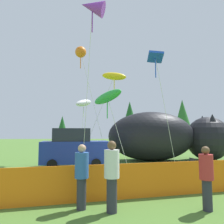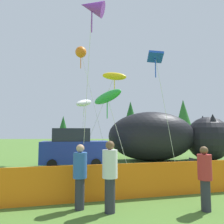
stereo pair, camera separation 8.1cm
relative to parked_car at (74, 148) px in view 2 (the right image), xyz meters
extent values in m
plane|color=#4C752D|center=(2.81, -2.72, -1.10)|extent=(120.00, 120.00, 0.00)
cube|color=navy|center=(0.04, 0.01, -0.22)|extent=(4.12, 2.13, 1.29)
cube|color=#1E232D|center=(-0.15, -0.02, 0.81)|extent=(2.34, 1.80, 0.78)
cylinder|color=black|center=(1.17, 0.97, -0.82)|extent=(0.58, 0.30, 0.56)
cylinder|color=black|center=(1.36, -0.68, -0.82)|extent=(0.58, 0.30, 0.56)
cylinder|color=black|center=(-1.27, 0.69, -0.82)|extent=(0.58, 0.30, 0.56)
cylinder|color=black|center=(-1.08, -0.96, -0.82)|extent=(0.58, 0.30, 0.56)
cube|color=black|center=(6.07, -3.45, -0.64)|extent=(0.56, 0.56, 0.03)
cube|color=black|center=(5.84, -3.49, -0.42)|extent=(0.12, 0.45, 0.43)
cylinder|color=#A5A5AD|center=(6.23, -3.21, -0.87)|extent=(0.02, 0.02, 0.47)
cylinder|color=#A5A5AD|center=(6.30, -3.61, -0.87)|extent=(0.02, 0.02, 0.47)
cylinder|color=#A5A5AD|center=(5.83, -3.29, -0.87)|extent=(0.02, 0.02, 0.47)
cylinder|color=#A5A5AD|center=(5.91, -3.69, -0.87)|extent=(0.02, 0.02, 0.47)
ellipsoid|color=black|center=(5.28, 2.60, 0.68)|extent=(6.38, 3.65, 3.58)
ellipsoid|color=white|center=(5.28, 2.60, -0.12)|extent=(4.09, 2.73, 1.61)
sphere|color=black|center=(9.52, 2.64, 0.51)|extent=(3.22, 3.22, 3.22)
cone|color=black|center=(9.52, 3.45, 1.79)|extent=(0.90, 0.90, 0.97)
cone|color=black|center=(9.52, 1.84, 1.79)|extent=(0.90, 0.90, 0.97)
cube|color=orange|center=(3.00, -6.38, -0.56)|extent=(9.43, 2.11, 1.08)
cylinder|color=#2D2D38|center=(2.05, -7.61, -0.67)|extent=(0.27, 0.27, 0.87)
cylinder|color=silver|center=(2.05, -7.61, 0.13)|extent=(0.40, 0.40, 0.73)
sphere|color=brown|center=(2.05, -7.61, 0.62)|extent=(0.24, 0.24, 0.24)
cylinder|color=#2D2D38|center=(4.59, -7.56, -0.70)|extent=(0.25, 0.25, 0.80)
cylinder|color=#B72D2D|center=(4.59, -7.56, 0.03)|extent=(0.37, 0.37, 0.67)
sphere|color=brown|center=(4.59, -7.56, 0.47)|extent=(0.22, 0.22, 0.22)
cylinder|color=#2D2D38|center=(1.24, -7.35, -0.69)|extent=(0.26, 0.26, 0.82)
cylinder|color=#2D59A5|center=(1.24, -7.35, 0.06)|extent=(0.38, 0.38, 0.69)
sphere|color=tan|center=(1.24, -7.35, 0.52)|extent=(0.22, 0.22, 0.22)
cylinder|color=silver|center=(5.64, -0.01, 2.25)|extent=(1.40, 0.93, 6.71)
cube|color=blue|center=(4.96, -0.46, 5.60)|extent=(0.95, 0.97, 0.58)
cylinder|color=blue|center=(4.96, -0.46, 4.90)|extent=(0.06, 0.06, 1.20)
cylinder|color=silver|center=(2.62, -0.23, 1.00)|extent=(1.27, 0.25, 4.21)
ellipsoid|color=green|center=(2.00, -0.34, 3.10)|extent=(2.11, 2.19, 1.13)
cylinder|color=green|center=(2.00, -0.34, 2.40)|extent=(0.06, 0.06, 1.20)
cylinder|color=silver|center=(0.88, -1.71, 3.02)|extent=(0.71, 2.90, 8.26)
cone|color=purple|center=(1.22, -3.15, 7.15)|extent=(1.40, 0.94, 1.10)
cylinder|color=purple|center=(1.22, -3.15, 6.45)|extent=(0.06, 0.06, 1.20)
cylinder|color=silver|center=(0.99, 3.59, 3.05)|extent=(2.12, 1.04, 8.30)
sphere|color=orange|center=(-0.05, 3.08, 7.19)|extent=(0.86, 0.86, 0.86)
cylinder|color=orange|center=(-0.05, 3.08, 6.49)|extent=(0.06, 0.06, 1.20)
cylinder|color=silver|center=(1.27, 3.76, 2.17)|extent=(2.65, 0.23, 6.56)
ellipsoid|color=yellow|center=(2.58, 3.66, 5.44)|extent=(2.05, 1.00, 0.95)
cylinder|color=yellow|center=(2.58, 3.66, 4.74)|extent=(0.06, 0.06, 1.20)
cylinder|color=silver|center=(-0.16, 6.16, 1.28)|extent=(0.14, 0.59, 4.77)
ellipsoid|color=white|center=(-0.11, 6.45, 3.66)|extent=(1.75, 2.05, 1.10)
cylinder|color=white|center=(-0.11, 6.45, 2.96)|extent=(0.06, 0.06, 1.20)
cylinder|color=brown|center=(16.58, 27.49, -0.11)|extent=(0.63, 0.63, 1.98)
cone|color=#2D6B2D|center=(16.58, 27.49, 4.05)|extent=(3.49, 3.49, 6.34)
cylinder|color=brown|center=(-7.55, 34.66, -0.43)|extent=(0.43, 0.43, 1.36)
cone|color=#1E5623|center=(-7.55, 34.66, 2.42)|extent=(2.39, 2.39, 4.34)
cylinder|color=brown|center=(6.42, 26.78, -0.17)|extent=(0.60, 0.60, 1.87)
cone|color=#1E5623|center=(6.42, 26.78, 3.75)|extent=(3.28, 3.28, 5.97)
camera|label=1|loc=(1.88, -13.44, 0.95)|focal=35.00mm
camera|label=2|loc=(1.96, -13.44, 0.95)|focal=35.00mm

